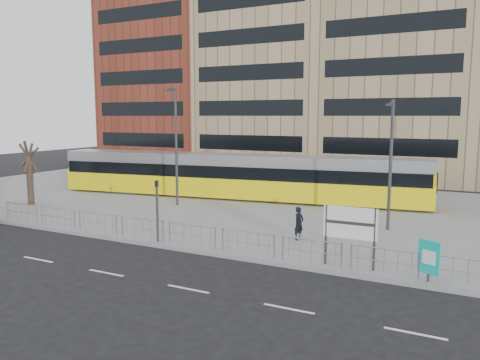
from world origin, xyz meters
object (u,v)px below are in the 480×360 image
at_px(traffic_light_west, 157,203).
at_px(lamp_post_east, 391,159).
at_px(pedestrian, 299,223).
at_px(bare_tree, 27,139).
at_px(ad_panel, 429,258).
at_px(lamp_post_west, 176,141).
at_px(tram, 233,176).
at_px(station_sign, 350,226).

distance_m(traffic_light_west, lamp_post_east, 12.67).
bearing_deg(pedestrian, bare_tree, 106.71).
xyz_separation_m(ad_panel, lamp_post_west, (-17.26, 8.49, 3.55)).
distance_m(tram, lamp_post_east, 13.55).
bearing_deg(lamp_post_west, station_sign, -29.74).
bearing_deg(traffic_light_west, lamp_post_east, 21.13).
bearing_deg(ad_panel, traffic_light_west, -156.64).
relative_size(lamp_post_east, bare_tree, 1.11).
relative_size(station_sign, traffic_light_west, 0.82).
bearing_deg(traffic_light_west, ad_panel, -16.98).
height_order(station_sign, lamp_post_west, lamp_post_west).
bearing_deg(lamp_post_east, lamp_post_west, 177.08).
height_order(tram, traffic_light_west, tram).
height_order(ad_panel, lamp_post_west, lamp_post_west).
height_order(traffic_light_west, lamp_post_east, lamp_post_east).
relative_size(station_sign, ad_panel, 1.58).
distance_m(pedestrian, bare_tree, 20.67).
distance_m(station_sign, lamp_post_east, 7.67).
bearing_deg(bare_tree, tram, 36.99).
distance_m(ad_panel, pedestrian, 7.39).
relative_size(ad_panel, lamp_post_west, 0.20).
relative_size(traffic_light_west, bare_tree, 0.48).
height_order(tram, bare_tree, bare_tree).
bearing_deg(lamp_post_east, ad_panel, -70.44).
distance_m(station_sign, pedestrian, 4.72).
bearing_deg(station_sign, bare_tree, 169.41).
bearing_deg(traffic_light_west, station_sign, -14.72).
relative_size(pedestrian, bare_tree, 0.26).
bearing_deg(lamp_post_east, traffic_light_west, -142.35).
height_order(station_sign, traffic_light_west, traffic_light_west).
height_order(traffic_light_west, lamp_post_west, lamp_post_west).
bearing_deg(pedestrian, traffic_light_west, 137.57).
xyz_separation_m(tram, pedestrian, (8.62, -9.33, -0.84)).
xyz_separation_m(traffic_light_west, lamp_post_west, (-4.60, 8.39, 2.52)).
distance_m(pedestrian, traffic_light_west, 7.22).
relative_size(station_sign, pedestrian, 1.51).
xyz_separation_m(ad_panel, traffic_light_west, (-12.67, 0.10, 1.03)).
distance_m(pedestrian, lamp_post_west, 12.41).
height_order(ad_panel, lamp_post_east, lamp_post_east).
height_order(station_sign, lamp_post_east, lamp_post_east).
xyz_separation_m(station_sign, bare_tree, (-23.66, 3.72, 2.87)).
bearing_deg(bare_tree, lamp_post_west, 24.70).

